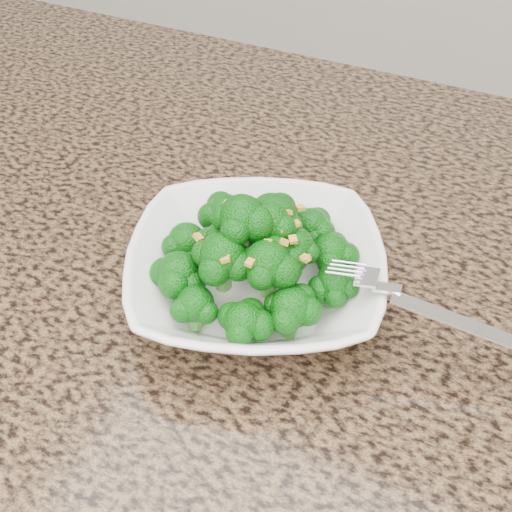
% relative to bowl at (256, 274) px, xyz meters
% --- Properties ---
extents(cabinet, '(1.55, 0.95, 0.87)m').
position_rel_bowl_xyz_m(cabinet, '(-0.10, -0.02, -0.49)').
color(cabinet, '#392617').
rests_on(cabinet, ground).
extents(granite_counter, '(1.64, 1.04, 0.03)m').
position_rel_bowl_xyz_m(granite_counter, '(-0.10, -0.02, -0.04)').
color(granite_counter, brown).
rests_on(granite_counter, cabinet).
extents(bowl, '(0.31, 0.31, 0.06)m').
position_rel_bowl_xyz_m(bowl, '(0.00, 0.00, 0.00)').
color(bowl, white).
rests_on(bowl, granite_counter).
extents(broccoli_pile, '(0.20, 0.20, 0.07)m').
position_rel_bowl_xyz_m(broccoli_pile, '(0.00, 0.00, 0.07)').
color(broccoli_pile, '#0A5A0A').
rests_on(broccoli_pile, bowl).
extents(garlic_topping, '(0.12, 0.12, 0.01)m').
position_rel_bowl_xyz_m(garlic_topping, '(0.00, 0.00, 0.11)').
color(garlic_topping, gold).
rests_on(garlic_topping, broccoli_pile).
extents(fork, '(0.19, 0.06, 0.01)m').
position_rel_bowl_xyz_m(fork, '(0.12, -0.00, 0.03)').
color(fork, silver).
rests_on(fork, bowl).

